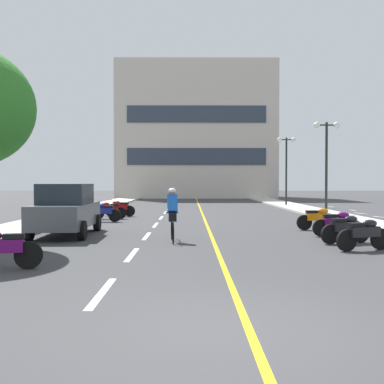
{
  "coord_description": "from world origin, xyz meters",
  "views": [
    {
      "loc": [
        -0.51,
        -5.64,
        1.89
      ],
      "look_at": [
        -0.38,
        17.27,
        1.37
      ],
      "focal_mm": 42.16,
      "sensor_mm": 36.0,
      "label": 1
    }
  ],
  "objects_px": {
    "street_lamp_far": "(286,156)",
    "parked_car_near": "(66,209)",
    "motorcycle_7": "(120,208)",
    "motorcycle_6": "(109,210)",
    "motorcycle_2": "(346,228)",
    "motorcycle_3": "(337,223)",
    "motorcycle_5": "(103,212)",
    "cyclist_rider": "(172,213)",
    "motorcycle_4": "(318,218)",
    "motorcycle_1": "(364,233)",
    "motorcycle_0": "(1,248)",
    "street_lamp_mid": "(327,146)"
  },
  "relations": [
    {
      "from": "motorcycle_3",
      "to": "motorcycle_4",
      "type": "distance_m",
      "value": 2.15
    },
    {
      "from": "street_lamp_far",
      "to": "motorcycle_0",
      "type": "height_order",
      "value": "street_lamp_far"
    },
    {
      "from": "parked_car_near",
      "to": "cyclist_rider",
      "type": "bearing_deg",
      "value": -23.28
    },
    {
      "from": "motorcycle_1",
      "to": "motorcycle_5",
      "type": "bearing_deg",
      "value": 134.69
    },
    {
      "from": "motorcycle_5",
      "to": "motorcycle_7",
      "type": "relative_size",
      "value": 1.0
    },
    {
      "from": "cyclist_rider",
      "to": "motorcycle_3",
      "type": "bearing_deg",
      "value": 11.92
    },
    {
      "from": "parked_car_near",
      "to": "motorcycle_2",
      "type": "bearing_deg",
      "value": -13.32
    },
    {
      "from": "motorcycle_0",
      "to": "cyclist_rider",
      "type": "xyz_separation_m",
      "value": [
        3.49,
        4.65,
        0.41
      ]
    },
    {
      "from": "street_lamp_mid",
      "to": "street_lamp_far",
      "type": "distance_m",
      "value": 9.79
    },
    {
      "from": "street_lamp_mid",
      "to": "motorcycle_0",
      "type": "bearing_deg",
      "value": -126.99
    },
    {
      "from": "street_lamp_far",
      "to": "motorcycle_7",
      "type": "relative_size",
      "value": 3.09
    },
    {
      "from": "motorcycle_6",
      "to": "motorcycle_0",
      "type": "bearing_deg",
      "value": -89.82
    },
    {
      "from": "motorcycle_2",
      "to": "motorcycle_6",
      "type": "height_order",
      "value": "same"
    },
    {
      "from": "motorcycle_1",
      "to": "motorcycle_3",
      "type": "height_order",
      "value": "same"
    },
    {
      "from": "motorcycle_2",
      "to": "motorcycle_1",
      "type": "bearing_deg",
      "value": -89.67
    },
    {
      "from": "motorcycle_5",
      "to": "motorcycle_2",
      "type": "bearing_deg",
      "value": -40.39
    },
    {
      "from": "parked_car_near",
      "to": "motorcycle_5",
      "type": "relative_size",
      "value": 2.51
    },
    {
      "from": "motorcycle_6",
      "to": "motorcycle_7",
      "type": "bearing_deg",
      "value": 81.95
    },
    {
      "from": "motorcycle_6",
      "to": "cyclist_rider",
      "type": "xyz_separation_m",
      "value": [
        3.53,
        -8.58,
        0.41
      ]
    },
    {
      "from": "parked_car_near",
      "to": "motorcycle_5",
      "type": "bearing_deg",
      "value": 86.87
    },
    {
      "from": "motorcycle_3",
      "to": "motorcycle_2",
      "type": "bearing_deg",
      "value": -100.25
    },
    {
      "from": "street_lamp_mid",
      "to": "parked_car_near",
      "type": "bearing_deg",
      "value": -142.51
    },
    {
      "from": "street_lamp_mid",
      "to": "street_lamp_far",
      "type": "xyz_separation_m",
      "value": [
        -0.13,
        9.79,
        0.07
      ]
    },
    {
      "from": "parked_car_near",
      "to": "motorcycle_2",
      "type": "distance_m",
      "value": 9.42
    },
    {
      "from": "street_lamp_mid",
      "to": "motorcycle_5",
      "type": "relative_size",
      "value": 3.02
    },
    {
      "from": "motorcycle_4",
      "to": "motorcycle_7",
      "type": "height_order",
      "value": "same"
    },
    {
      "from": "street_lamp_far",
      "to": "motorcycle_4",
      "type": "height_order",
      "value": "street_lamp_far"
    },
    {
      "from": "street_lamp_far",
      "to": "motorcycle_1",
      "type": "bearing_deg",
      "value": -96.85
    },
    {
      "from": "street_lamp_mid",
      "to": "motorcycle_7",
      "type": "height_order",
      "value": "street_lamp_mid"
    },
    {
      "from": "motorcycle_2",
      "to": "motorcycle_3",
      "type": "bearing_deg",
      "value": 79.75
    },
    {
      "from": "motorcycle_4",
      "to": "motorcycle_7",
      "type": "relative_size",
      "value": 1.01
    },
    {
      "from": "motorcycle_0",
      "to": "cyclist_rider",
      "type": "relative_size",
      "value": 0.95
    },
    {
      "from": "motorcycle_0",
      "to": "motorcycle_5",
      "type": "distance_m",
      "value": 11.67
    },
    {
      "from": "street_lamp_mid",
      "to": "motorcycle_4",
      "type": "bearing_deg",
      "value": -109.04
    },
    {
      "from": "motorcycle_1",
      "to": "cyclist_rider",
      "type": "relative_size",
      "value": 0.94
    },
    {
      "from": "parked_car_near",
      "to": "motorcycle_3",
      "type": "height_order",
      "value": "parked_car_near"
    },
    {
      "from": "motorcycle_4",
      "to": "motorcycle_5",
      "type": "bearing_deg",
      "value": 158.09
    },
    {
      "from": "motorcycle_7",
      "to": "motorcycle_6",
      "type": "bearing_deg",
      "value": -98.05
    },
    {
      "from": "motorcycle_6",
      "to": "motorcycle_7",
      "type": "xyz_separation_m",
      "value": [
        0.25,
        1.78,
        0.0
      ]
    },
    {
      "from": "motorcycle_3",
      "to": "street_lamp_far",
      "type": "bearing_deg",
      "value": 82.93
    },
    {
      "from": "street_lamp_mid",
      "to": "parked_car_near",
      "type": "relative_size",
      "value": 1.2
    },
    {
      "from": "cyclist_rider",
      "to": "motorcycle_0",
      "type": "bearing_deg",
      "value": -126.88
    },
    {
      "from": "street_lamp_far",
      "to": "motorcycle_0",
      "type": "bearing_deg",
      "value": -114.54
    },
    {
      "from": "motorcycle_6",
      "to": "cyclist_rider",
      "type": "bearing_deg",
      "value": -67.61
    },
    {
      "from": "motorcycle_2",
      "to": "motorcycle_4",
      "type": "relative_size",
      "value": 0.97
    },
    {
      "from": "street_lamp_far",
      "to": "parked_car_near",
      "type": "relative_size",
      "value": 1.23
    },
    {
      "from": "parked_car_near",
      "to": "motorcycle_7",
      "type": "height_order",
      "value": "parked_car_near"
    },
    {
      "from": "motorcycle_0",
      "to": "motorcycle_4",
      "type": "xyz_separation_m",
      "value": [
        9.09,
        8.0,
        0.0
      ]
    },
    {
      "from": "motorcycle_6",
      "to": "motorcycle_7",
      "type": "relative_size",
      "value": 1.0
    },
    {
      "from": "motorcycle_6",
      "to": "cyclist_rider",
      "type": "relative_size",
      "value": 0.96
    }
  ]
}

